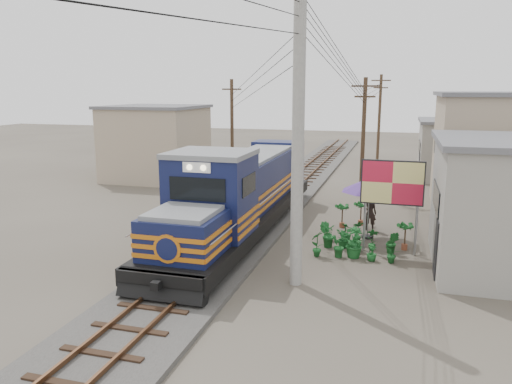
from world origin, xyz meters
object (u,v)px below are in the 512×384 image
(locomotive, at_px, (242,195))
(vendor, at_px, (370,213))
(market_umbrella, at_px, (370,185))
(billboard, at_px, (392,185))

(locomotive, distance_m, vendor, 5.92)
(market_umbrella, bearing_deg, locomotive, -171.36)
(locomotive, xyz_separation_m, billboard, (6.40, -0.97, 0.99))
(billboard, bearing_deg, vendor, 108.45)
(billboard, xyz_separation_m, market_umbrella, (-0.95, 1.80, -0.38))
(billboard, relative_size, vendor, 2.30)
(locomotive, bearing_deg, billboard, -8.63)
(locomotive, height_order, billboard, locomotive)
(locomotive, bearing_deg, vendor, 20.82)
(locomotive, height_order, vendor, locomotive)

